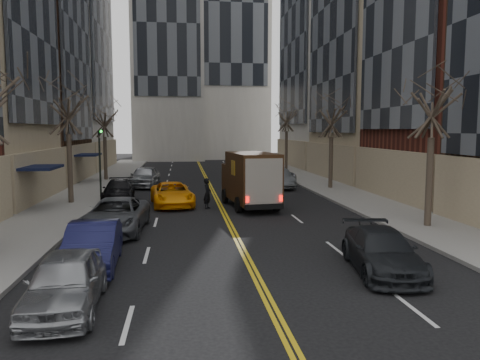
{
  "coord_description": "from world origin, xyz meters",
  "views": [
    {
      "loc": [
        -2.2,
        -8.61,
        4.47
      ],
      "look_at": [
        0.39,
        12.19,
        2.2
      ],
      "focal_mm": 35.0,
      "sensor_mm": 36.0,
      "label": 1
    }
  ],
  "objects_px": {
    "taxi": "(172,194)",
    "pedestrian": "(207,194)",
    "ups_truck": "(250,180)",
    "observer_sedan": "(382,251)"
  },
  "relations": [
    {
      "from": "ups_truck",
      "to": "observer_sedan",
      "type": "height_order",
      "value": "ups_truck"
    },
    {
      "from": "observer_sedan",
      "to": "pedestrian",
      "type": "height_order",
      "value": "pedestrian"
    },
    {
      "from": "taxi",
      "to": "observer_sedan",
      "type": "bearing_deg",
      "value": -70.42
    },
    {
      "from": "ups_truck",
      "to": "taxi",
      "type": "height_order",
      "value": "ups_truck"
    },
    {
      "from": "observer_sedan",
      "to": "pedestrian",
      "type": "bearing_deg",
      "value": 118.68
    },
    {
      "from": "ups_truck",
      "to": "observer_sedan",
      "type": "xyz_separation_m",
      "value": [
        2.34,
        -12.6,
        -0.93
      ]
    },
    {
      "from": "ups_truck",
      "to": "pedestrian",
      "type": "bearing_deg",
      "value": 174.98
    },
    {
      "from": "ups_truck",
      "to": "taxi",
      "type": "distance_m",
      "value": 4.7
    },
    {
      "from": "ups_truck",
      "to": "taxi",
      "type": "relative_size",
      "value": 1.21
    },
    {
      "from": "taxi",
      "to": "pedestrian",
      "type": "xyz_separation_m",
      "value": [
        2.01,
        -1.27,
        0.18
      ]
    }
  ]
}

